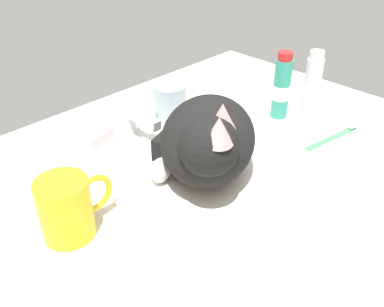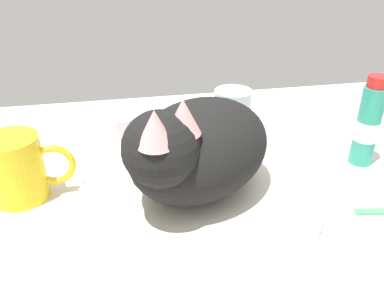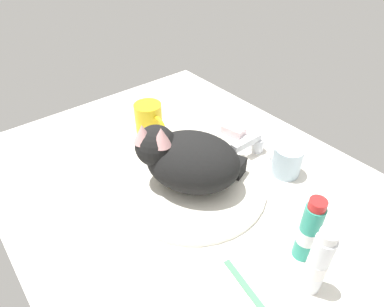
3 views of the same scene
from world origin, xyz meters
TOP-DOWN VIEW (x-y plane):
  - ground_plane at (0.00, 0.00)cm, footprint 110.00×82.50cm
  - sink_basin at (0.00, 0.00)cm, footprint 36.02×36.02cm
  - faucet at (0.00, 21.71)cm, footprint 14.67×11.52cm
  - cat at (-1.18, -0.77)cm, footprint 27.68×26.56cm
  - coffee_mug at (-25.78, 4.63)cm, footprint 12.44×7.98cm
  - rinse_cup at (11.00, 21.85)cm, footprint 7.30×7.30cm
  - soap_dish at (-8.85, 22.78)cm, footprint 9.00×6.40cm
  - soap_bar at (-8.85, 22.78)cm, footprint 7.19×5.35cm
  - toothpaste_bottle at (28.88, 4.60)cm, footprint 3.85×3.85cm
  - mouthwash_bottle at (33.99, -0.31)cm, footprint 3.75×3.75cm
  - toothbrush at (29.21, -9.68)cm, footprint 15.40×3.78cm

SIDE VIEW (x-z plane):
  - ground_plane at x=0.00cm, z-range -3.00..0.00cm
  - toothbrush at x=29.21cm, z-range -0.28..1.32cm
  - sink_basin at x=0.00cm, z-range 0.00..1.08cm
  - soap_dish at x=-8.85cm, z-range 0.00..1.20cm
  - soap_bar at x=-8.85cm, z-range 1.20..3.69cm
  - faucet at x=0.00cm, z-range -0.28..5.77cm
  - rinse_cup at x=11.00cm, z-range 0.00..7.81cm
  - coffee_mug at x=-25.78cm, z-range 0.00..9.88cm
  - toothpaste_bottle at x=28.88cm, z-range -0.49..14.80cm
  - mouthwash_bottle at x=33.99cm, z-range -0.49..14.86cm
  - cat at x=-1.18cm, z-range 0.04..17.04cm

